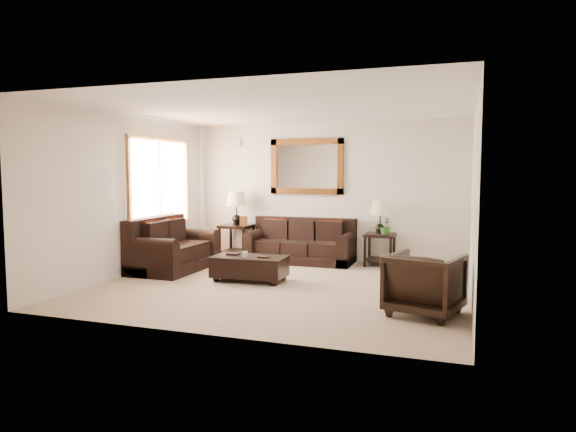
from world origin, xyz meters
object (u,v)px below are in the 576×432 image
at_px(sofa, 301,246).
at_px(end_table_left, 237,214).
at_px(loveseat, 171,251).
at_px(end_table_right, 380,223).
at_px(coffee_table, 250,265).
at_px(armchair, 425,281).

height_order(sofa, end_table_left, end_table_left).
bearing_deg(loveseat, end_table_right, -64.86).
relative_size(sofa, end_table_left, 1.52).
distance_m(sofa, coffee_table, 1.95).
bearing_deg(armchair, end_table_left, -22.55).
height_order(coffee_table, armchair, armchair).
relative_size(loveseat, armchair, 1.98).
xyz_separation_m(loveseat, armchair, (4.50, -1.50, 0.08)).
height_order(loveseat, armchair, loveseat).
relative_size(end_table_left, armchair, 1.61).
relative_size(end_table_right, coffee_table, 1.01).
relative_size(sofa, coffee_table, 1.71).
relative_size(sofa, loveseat, 1.24).
distance_m(loveseat, end_table_right, 3.85).
bearing_deg(end_table_left, sofa, -2.45).
bearing_deg(armchair, sofa, -34.32).
bearing_deg(end_table_right, loveseat, -154.86).
distance_m(sofa, end_table_left, 1.50).
height_order(end_table_right, armchair, end_table_right).
bearing_deg(end_table_left, end_table_right, 0.64).
distance_m(end_table_right, armchair, 3.31).
bearing_deg(sofa, coffee_table, -97.39).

